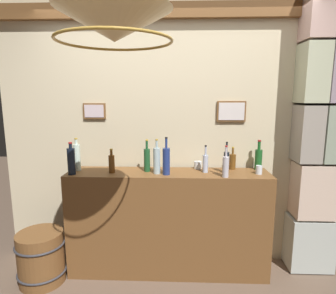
% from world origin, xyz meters
% --- Properties ---
extents(panelled_rear_partition, '(3.37, 0.15, 2.79)m').
position_xyz_m(panelled_rear_partition, '(0.00, 1.10, 1.46)').
color(panelled_rear_partition, beige).
rests_on(panelled_rear_partition, ground).
extents(stone_pillar, '(0.43, 0.33, 2.72)m').
position_xyz_m(stone_pillar, '(1.41, 0.95, 1.38)').
color(stone_pillar, '#ADB5AE').
rests_on(stone_pillar, ground).
extents(bar_shelf_unit, '(1.90, 0.39, 1.01)m').
position_xyz_m(bar_shelf_unit, '(0.00, 0.83, 0.50)').
color(bar_shelf_unit, brown).
rests_on(bar_shelf_unit, ground).
extents(liquor_bottle_bourbon, '(0.06, 0.06, 0.32)m').
position_xyz_m(liquor_bottle_bourbon, '(-0.10, 0.78, 1.13)').
color(liquor_bottle_bourbon, '#A1B9BD').
rests_on(liquor_bottle_bourbon, bar_shelf_unit).
extents(liquor_bottle_gin, '(0.07, 0.07, 0.30)m').
position_xyz_m(liquor_bottle_gin, '(-0.88, 0.71, 1.14)').
color(liquor_bottle_gin, black).
rests_on(liquor_bottle_gin, bar_shelf_unit).
extents(liquor_bottle_vermouth, '(0.07, 0.07, 0.29)m').
position_xyz_m(liquor_bottle_vermouth, '(0.87, 0.96, 1.12)').
color(liquor_bottle_vermouth, '#1A5421').
rests_on(liquor_bottle_vermouth, bar_shelf_unit).
extents(liquor_bottle_tequila, '(0.06, 0.06, 0.23)m').
position_xyz_m(liquor_bottle_tequila, '(-0.53, 0.79, 1.10)').
color(liquor_bottle_tequila, brown).
rests_on(liquor_bottle_tequila, bar_shelf_unit).
extents(liquor_bottle_scotch, '(0.06, 0.06, 0.31)m').
position_xyz_m(liquor_bottle_scotch, '(-0.20, 0.85, 1.13)').
color(liquor_bottle_scotch, '#1B4B26').
rests_on(liquor_bottle_scotch, bar_shelf_unit).
extents(liquor_bottle_amaro, '(0.07, 0.07, 0.31)m').
position_xyz_m(liquor_bottle_amaro, '(-0.88, 0.86, 1.14)').
color(liquor_bottle_amaro, silver).
rests_on(liquor_bottle_amaro, bar_shelf_unit).
extents(liquor_bottle_whiskey, '(0.05, 0.05, 0.26)m').
position_xyz_m(liquor_bottle_whiskey, '(0.35, 0.84, 1.10)').
color(liquor_bottle_whiskey, '#ADB8D0').
rests_on(liquor_bottle_whiskey, bar_shelf_unit).
extents(liquor_bottle_rye, '(0.05, 0.05, 0.29)m').
position_xyz_m(liquor_bottle_rye, '(0.54, 0.82, 1.12)').
color(liquor_bottle_rye, black).
rests_on(liquor_bottle_rye, bar_shelf_unit).
extents(liquor_bottle_port, '(0.07, 0.07, 0.34)m').
position_xyz_m(liquor_bottle_port, '(-0.01, 0.75, 1.14)').
color(liquor_bottle_port, navy).
rests_on(liquor_bottle_port, bar_shelf_unit).
extents(liquor_bottle_brandy, '(0.06, 0.06, 0.28)m').
position_xyz_m(liquor_bottle_brandy, '(0.51, 0.68, 1.11)').
color(liquor_bottle_brandy, '#BBB8C1').
rests_on(liquor_bottle_brandy, bar_shelf_unit).
extents(liquor_bottle_sherry, '(0.06, 0.06, 0.22)m').
position_xyz_m(liquor_bottle_sherry, '(0.62, 0.96, 1.09)').
color(liquor_bottle_sherry, brown).
rests_on(liquor_bottle_sherry, bar_shelf_unit).
extents(glass_tumbler_rocks, '(0.06, 0.06, 0.08)m').
position_xyz_m(glass_tumbler_rocks, '(0.84, 0.80, 1.05)').
color(glass_tumbler_rocks, silver).
rests_on(glass_tumbler_rocks, bar_shelf_unit).
extents(glass_tumbler_highball, '(0.07, 0.07, 0.07)m').
position_xyz_m(glass_tumbler_highball, '(0.29, 0.97, 1.04)').
color(glass_tumbler_highball, silver).
rests_on(glass_tumbler_highball, bar_shelf_unit).
extents(pendant_lamp, '(0.64, 0.64, 0.60)m').
position_xyz_m(pendant_lamp, '(-0.25, -0.17, 2.08)').
color(pendant_lamp, beige).
extents(wooden_barrel, '(0.44, 0.44, 0.48)m').
position_xyz_m(wooden_barrel, '(-1.17, 0.60, 0.24)').
color(wooden_barrel, brown).
rests_on(wooden_barrel, ground).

